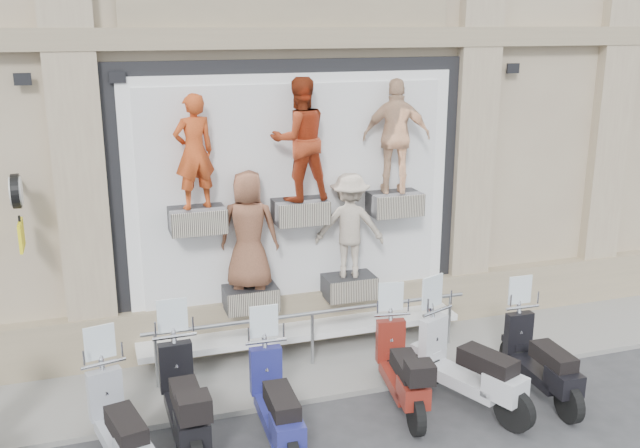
# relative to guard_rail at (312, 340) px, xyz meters

# --- Properties ---
(ground) EXTENTS (90.00, 90.00, 0.00)m
(ground) POSITION_rel_guard_rail_xyz_m (0.00, -2.00, -0.47)
(ground) COLOR #303033
(ground) RESTS_ON ground
(sidewalk) EXTENTS (16.00, 2.20, 0.08)m
(sidewalk) POSITION_rel_guard_rail_xyz_m (0.00, 0.10, -0.43)
(sidewalk) COLOR gray
(sidewalk) RESTS_ON ground
(shop_vitrine) EXTENTS (5.60, 0.92, 4.30)m
(shop_vitrine) POSITION_rel_guard_rail_xyz_m (0.08, 0.74, 1.97)
(shop_vitrine) COLOR black
(shop_vitrine) RESTS_ON ground
(guard_rail) EXTENTS (5.06, 0.10, 0.93)m
(guard_rail) POSITION_rel_guard_rail_xyz_m (0.00, 0.00, 0.00)
(guard_rail) COLOR #9EA0A5
(guard_rail) RESTS_ON ground
(clock_sign_bracket) EXTENTS (0.10, 0.80, 1.02)m
(clock_sign_bracket) POSITION_rel_guard_rail_xyz_m (-3.90, 0.47, 2.34)
(clock_sign_bracket) COLOR black
(clock_sign_bracket) RESTS_ON ground
(scooter_c) EXTENTS (0.99, 2.04, 1.60)m
(scooter_c) POSITION_rel_guard_rail_xyz_m (-2.88, -1.76, 0.33)
(scooter_c) COLOR gray
(scooter_c) RESTS_ON ground
(scooter_d) EXTENTS (0.64, 2.08, 1.68)m
(scooter_d) POSITION_rel_guard_rail_xyz_m (-2.11, -1.43, 0.37)
(scooter_d) COLOR black
(scooter_d) RESTS_ON ground
(scooter_e) EXTENTS (0.64, 1.99, 1.60)m
(scooter_e) POSITION_rel_guard_rail_xyz_m (-1.03, -1.79, 0.34)
(scooter_e) COLOR navy
(scooter_e) RESTS_ON ground
(scooter_f) EXTENTS (0.84, 1.99, 1.57)m
(scooter_f) POSITION_rel_guard_rail_xyz_m (0.81, -1.43, 0.32)
(scooter_f) COLOR maroon
(scooter_f) RESTS_ON ground
(scooter_g) EXTENTS (1.35, 2.18, 1.71)m
(scooter_g) POSITION_rel_guard_rail_xyz_m (1.66, -1.73, 0.39)
(scooter_g) COLOR #AEB0B6
(scooter_g) RESTS_ON ground
(scooter_h) EXTENTS (0.62, 1.95, 1.57)m
(scooter_h) POSITION_rel_guard_rail_xyz_m (2.76, -1.78, 0.32)
(scooter_h) COLOR black
(scooter_h) RESTS_ON ground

